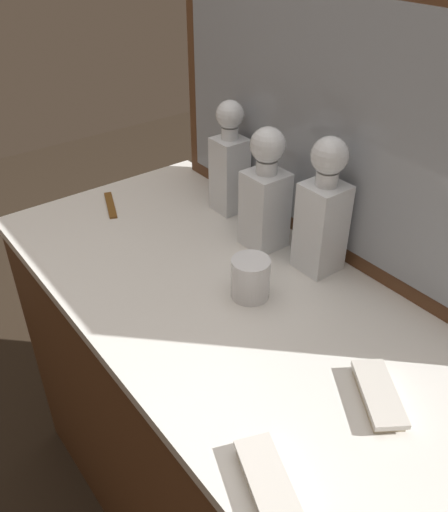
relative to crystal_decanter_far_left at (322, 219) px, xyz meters
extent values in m
plane|color=#2D2319|center=(-0.07, -0.21, -0.97)|extent=(6.00, 6.00, 0.00)
cube|color=brown|center=(-0.07, -0.21, -0.56)|extent=(1.15, 0.59, 0.82)
cube|color=silver|center=(-0.07, -0.21, -0.14)|extent=(1.19, 0.61, 0.03)
cube|color=brown|center=(-0.07, 0.08, 0.17)|extent=(1.05, 0.03, 0.59)
cube|color=gray|center=(-0.07, 0.06, 0.17)|extent=(0.97, 0.01, 0.51)
cube|color=white|center=(0.00, 0.00, -0.02)|extent=(0.09, 0.09, 0.21)
cube|color=#8C4C14|center=(0.00, 0.00, -0.07)|extent=(0.07, 0.07, 0.12)
cylinder|color=white|center=(0.00, 0.00, 0.10)|extent=(0.05, 0.05, 0.03)
sphere|color=white|center=(0.00, 0.00, 0.15)|extent=(0.08, 0.08, 0.08)
cube|color=white|center=(-0.15, -0.03, -0.03)|extent=(0.09, 0.09, 0.19)
cube|color=#8C4C14|center=(-0.15, -0.03, -0.05)|extent=(0.07, 0.07, 0.14)
cylinder|color=white|center=(-0.15, -0.03, 0.08)|extent=(0.05, 0.05, 0.03)
sphere|color=white|center=(-0.15, -0.03, 0.13)|extent=(0.08, 0.08, 0.08)
cube|color=white|center=(-0.33, 0.01, -0.03)|extent=(0.08, 0.08, 0.20)
cube|color=#8C4C14|center=(-0.33, 0.01, -0.06)|extent=(0.07, 0.07, 0.14)
cylinder|color=white|center=(-0.33, 0.01, 0.09)|extent=(0.04, 0.04, 0.03)
sphere|color=white|center=(-0.33, 0.01, 0.13)|extent=(0.07, 0.07, 0.07)
cylinder|color=white|center=(-0.01, -0.19, -0.08)|extent=(0.08, 0.08, 0.09)
cylinder|color=silver|center=(-0.01, -0.19, -0.12)|extent=(0.08, 0.08, 0.01)
cube|color=#B7A88C|center=(0.34, -0.45, -0.12)|extent=(0.14, 0.09, 0.01)
cube|color=beige|center=(0.34, -0.45, -0.11)|extent=(0.15, 0.10, 0.01)
cube|color=#B7A88C|center=(0.34, -0.20, -0.12)|extent=(0.14, 0.11, 0.01)
cube|color=beige|center=(0.34, -0.20, -0.11)|extent=(0.15, 0.13, 0.01)
cube|color=brown|center=(-0.54, -0.24, -0.12)|extent=(0.14, 0.07, 0.01)
camera|label=1|loc=(0.66, -0.77, 0.58)|focal=37.66mm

